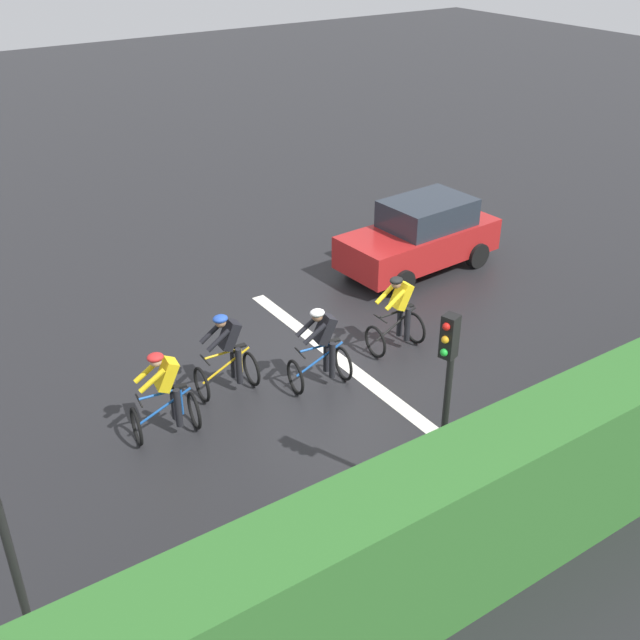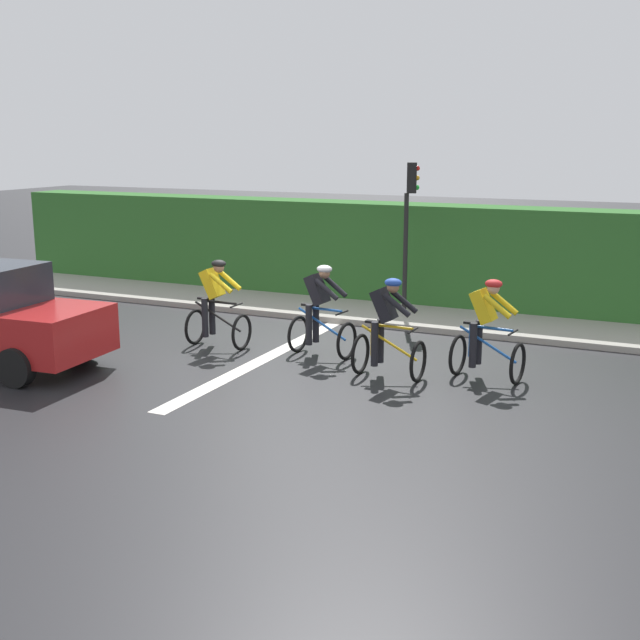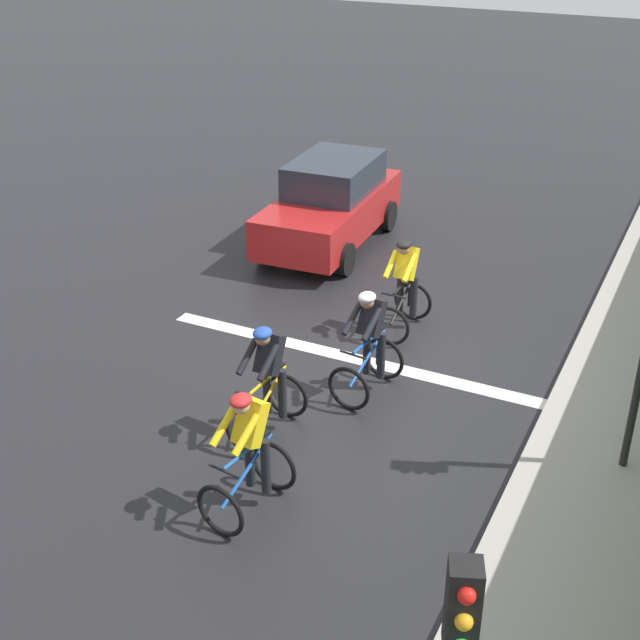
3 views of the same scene
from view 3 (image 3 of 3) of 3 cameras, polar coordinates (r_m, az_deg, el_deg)
name	(u,v)px [view 3 (image 3 of 3)]	position (r m, az deg, el deg)	size (l,w,h in m)	color
ground_plane	(366,361)	(13.52, 3.09, -2.74)	(80.00, 80.00, 0.00)	black
sidewalk_kerb	(627,512)	(11.07, 19.72, -11.91)	(2.80, 24.34, 0.12)	#9E998E
road_marking_stop_line	(366,361)	(13.51, 3.08, -2.75)	(7.00, 0.30, 0.01)	silver
cyclist_lead	(248,454)	(10.13, -4.78, -8.89)	(0.81, 1.16, 1.66)	black
cyclist_second	(268,383)	(11.44, -3.49, -4.19)	(0.73, 1.11, 1.66)	black
cyclist_mid	(369,344)	(12.34, 3.27, -1.64)	(0.80, 1.15, 1.66)	black
cyclist_fourth	(404,287)	(14.11, 5.60, 2.18)	(0.69, 1.09, 1.66)	black
car_red	(331,204)	(17.55, 0.72, 7.74)	(2.08, 4.20, 1.76)	#B21E1E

